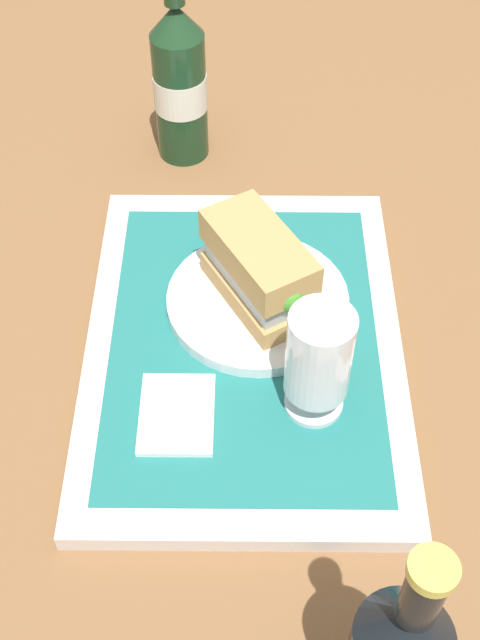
% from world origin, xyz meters
% --- Properties ---
extents(ground_plane, '(3.00, 3.00, 0.00)m').
position_xyz_m(ground_plane, '(0.00, 0.00, 0.00)').
color(ground_plane, brown).
extents(tray, '(0.44, 0.32, 0.02)m').
position_xyz_m(tray, '(0.00, 0.00, 0.01)').
color(tray, silver).
rests_on(tray, ground_plane).
extents(placemat, '(0.38, 0.27, 0.00)m').
position_xyz_m(placemat, '(0.00, 0.00, 0.02)').
color(placemat, '#1E6B66').
rests_on(placemat, tray).
extents(plate, '(0.19, 0.19, 0.01)m').
position_xyz_m(plate, '(-0.04, 0.01, 0.03)').
color(plate, white).
rests_on(plate, placemat).
extents(sandwich, '(0.14, 0.12, 0.08)m').
position_xyz_m(sandwich, '(-0.04, 0.02, 0.08)').
color(sandwich, tan).
rests_on(sandwich, plate).
extents(beer_glass, '(0.06, 0.06, 0.12)m').
position_xyz_m(beer_glass, '(0.08, 0.07, 0.09)').
color(beer_glass, silver).
rests_on(beer_glass, placemat).
extents(napkin_folded, '(0.09, 0.07, 0.01)m').
position_xyz_m(napkin_folded, '(0.09, -0.06, 0.02)').
color(napkin_folded, white).
rests_on(napkin_folded, placemat).
extents(second_bottle, '(0.07, 0.07, 0.27)m').
position_xyz_m(second_bottle, '(-0.33, -0.08, 0.10)').
color(second_bottle, '#19381E').
rests_on(second_bottle, ground_plane).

